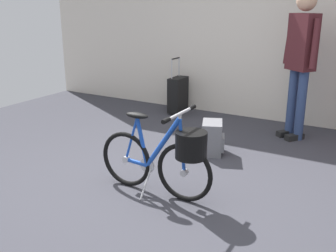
# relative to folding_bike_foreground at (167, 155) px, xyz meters

# --- Properties ---
(ground_plane) EXTENTS (7.35, 7.35, 0.00)m
(ground_plane) POSITION_rel_folding_bike_foreground_xyz_m (-0.13, -0.08, -0.38)
(ground_plane) COLOR #38383F
(back_wall) EXTENTS (7.35, 0.10, 2.93)m
(back_wall) POSITION_rel_folding_bike_foreground_xyz_m (-0.13, 2.78, 1.08)
(back_wall) COLOR silver
(back_wall) RESTS_ON ground_plane
(folding_bike_foreground) EXTENTS (1.10, 0.53, 0.78)m
(folding_bike_foreground) POSITION_rel_folding_bike_foreground_xyz_m (0.00, 0.00, 0.00)
(folding_bike_foreground) COLOR black
(folding_bike_foreground) RESTS_ON ground_plane
(visitor_near_wall) EXTENTS (0.44, 0.39, 1.74)m
(visitor_near_wall) POSITION_rel_folding_bike_foreground_xyz_m (0.58, 2.13, 0.63)
(visitor_near_wall) COLOR navy
(visitor_near_wall) RESTS_ON ground_plane
(rolling_suitcase) EXTENTS (0.19, 0.36, 0.83)m
(rolling_suitcase) POSITION_rel_folding_bike_foreground_xyz_m (-1.21, 2.42, -0.10)
(rolling_suitcase) COLOR black
(rolling_suitcase) RESTS_ON ground_plane
(backpack_on_floor) EXTENTS (0.33, 0.38, 0.36)m
(backpack_on_floor) POSITION_rel_folding_bike_foreground_xyz_m (-0.07, 1.13, -0.20)
(backpack_on_floor) COLOR slate
(backpack_on_floor) RESTS_ON ground_plane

